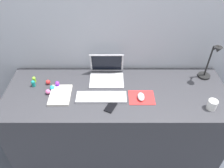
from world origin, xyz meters
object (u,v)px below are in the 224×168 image
Objects in this scene: coffee_mug at (212,104)px; toy_figurine_teal at (33,83)px; mouse at (141,97)px; toy_figurine_purple at (57,84)px; toy_figurine_pink at (48,92)px; laptop at (106,73)px; toy_figurine_cyan at (52,88)px; notebook_pad at (60,95)px; toy_figurine_red at (48,82)px; cell_phone at (111,106)px; desk_lamp at (210,63)px; keyboard at (101,97)px; toy_figurine_lime at (34,79)px.

coffee_mug is 1.35× the size of toy_figurine_teal.
toy_figurine_purple is at bearing 168.47° from mouse.
coffee_mug reaches higher than toy_figurine_pink.
laptop reaches higher than toy_figurine_cyan.
toy_figurine_red is (-0.13, 0.15, 0.01)m from notebook_pad.
coffee_mug reaches higher than cell_phone.
desk_lamp is (0.89, -0.02, 0.12)m from laptop.
mouse reaches higher than keyboard.
laptop is 0.52m from toy_figurine_red.
toy_figurine_purple is (-0.38, 0.14, 0.02)m from keyboard.
keyboard is 0.51m from toy_figurine_red.
toy_figurine_purple reaches higher than toy_figurine_red.
desk_lamp reaches higher than toy_figurine_pink.
toy_figurine_purple is (-1.31, -0.11, -0.14)m from desk_lamp.
toy_figurine_cyan is 0.18m from toy_figurine_teal.
toy_figurine_teal reaches higher than toy_figurine_cyan.
notebook_pad is 4.36× the size of toy_figurine_lime.
mouse is 0.77m from toy_figurine_pink.
mouse is at bearing -3.24° from notebook_pad.
laptop is 5.07× the size of toy_figurine_teal.
mouse is at bearing -0.78° from keyboard.
toy_figurine_lime is at bearing 166.76° from toy_figurine_red.
desk_lamp is (0.61, 0.26, 0.15)m from mouse.
mouse is 2.18× the size of toy_figurine_cyan.
toy_figurine_pink is at bearing -116.64° from toy_figurine_cyan.
toy_figurine_purple is 1.10× the size of toy_figurine_lime.
coffee_mug is at bearing -7.27° from toy_figurine_pink.
toy_figurine_teal is at bearing -174.32° from cell_phone.
keyboard is at bearing -13.92° from toy_figurine_cyan.
toy_figurine_red is 0.73× the size of toy_figurine_teal.
mouse is 0.26× the size of desk_lamp.
toy_figurine_purple reaches higher than cell_phone.
cell_phone is 0.35× the size of desk_lamp.
toy_figurine_lime is 0.93× the size of toy_figurine_teal.
mouse reaches higher than notebook_pad.
toy_figurine_pink is at bearing -126.81° from toy_figurine_purple.
toy_figurine_pink is (-0.11, 0.03, 0.01)m from notebook_pad.
laptop is 0.90m from desk_lamp.
coffee_mug reaches higher than toy_figurine_lime.
toy_figurine_lime is (-0.93, 0.21, 0.01)m from mouse.
keyboard is 5.15× the size of coffee_mug.
toy_figurine_pink is at bearing -45.12° from toy_figurine_lime.
keyboard is 0.64m from toy_figurine_lime.
keyboard is at bearing -14.47° from toy_figurine_teal.
toy_figurine_cyan is at bearing -15.80° from toy_figurine_teal.
laptop is at bearing 178.65° from desk_lamp.
notebook_pad reaches higher than cell_phone.
toy_figurine_cyan is 0.05m from toy_figurine_purple.
coffee_mug is 1.45× the size of toy_figurine_lime.
toy_figurine_cyan is at bearing 63.36° from toy_figurine_pink.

